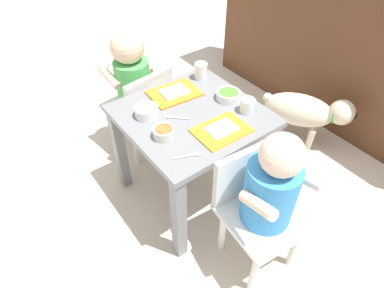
{
  "coord_description": "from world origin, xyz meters",
  "views": [
    {
      "loc": [
        0.84,
        -0.63,
        1.27
      ],
      "look_at": [
        0.0,
        0.0,
        0.31
      ],
      "focal_mm": 30.91,
      "sensor_mm": 36.0,
      "label": 1
    }
  ],
  "objects_px": {
    "food_tray_right": "(222,130)",
    "veggie_bowl_far": "(147,111)",
    "spoon_by_right_tray": "(174,117)",
    "veggie_bowl_near": "(228,95)",
    "seated_child_left": "(134,81)",
    "food_tray_left": "(174,93)",
    "dining_table": "(192,131)",
    "spoon_by_left_tray": "(190,155)",
    "dog": "(306,111)",
    "water_cup_right": "(201,72)",
    "water_cup_left": "(247,106)",
    "seated_child_right": "(268,190)",
    "cereal_bowl_right_side": "(164,132)"
  },
  "relations": [
    {
      "from": "food_tray_right",
      "to": "veggie_bowl_far",
      "type": "bearing_deg",
      "value": -145.16
    },
    {
      "from": "spoon_by_right_tray",
      "to": "veggie_bowl_near",
      "type": "bearing_deg",
      "value": 83.67
    },
    {
      "from": "seated_child_left",
      "to": "food_tray_right",
      "type": "xyz_separation_m",
      "value": [
        0.58,
        0.05,
        0.06
      ]
    },
    {
      "from": "veggie_bowl_near",
      "to": "food_tray_left",
      "type": "bearing_deg",
      "value": -135.84
    },
    {
      "from": "dining_table",
      "to": "spoon_by_left_tray",
      "type": "distance_m",
      "value": 0.26
    },
    {
      "from": "dog",
      "to": "veggie_bowl_far",
      "type": "xyz_separation_m",
      "value": [
        -0.16,
        -0.87,
        0.29
      ]
    },
    {
      "from": "food_tray_right",
      "to": "veggie_bowl_near",
      "type": "distance_m",
      "value": 0.22
    },
    {
      "from": "water_cup_right",
      "to": "veggie_bowl_far",
      "type": "xyz_separation_m",
      "value": [
        0.09,
        -0.34,
        -0.01
      ]
    },
    {
      "from": "dining_table",
      "to": "water_cup_left",
      "type": "bearing_deg",
      "value": 56.48
    },
    {
      "from": "seated_child_left",
      "to": "spoon_by_left_tray",
      "type": "relative_size",
      "value": 6.88
    },
    {
      "from": "seated_child_right",
      "to": "seated_child_left",
      "type": "bearing_deg",
      "value": -178.15
    },
    {
      "from": "cereal_bowl_right_side",
      "to": "spoon_by_left_tray",
      "type": "bearing_deg",
      "value": 6.57
    },
    {
      "from": "cereal_bowl_right_side",
      "to": "spoon_by_right_tray",
      "type": "relative_size",
      "value": 0.99
    },
    {
      "from": "food_tray_right",
      "to": "spoon_by_right_tray",
      "type": "relative_size",
      "value": 2.53
    },
    {
      "from": "seated_child_right",
      "to": "spoon_by_left_tray",
      "type": "relative_size",
      "value": 6.75
    },
    {
      "from": "water_cup_left",
      "to": "spoon_by_left_tray",
      "type": "distance_m",
      "value": 0.34
    },
    {
      "from": "spoon_by_left_tray",
      "to": "water_cup_right",
      "type": "bearing_deg",
      "value": 137.92
    },
    {
      "from": "dog",
      "to": "seated_child_right",
      "type": "bearing_deg",
      "value": -63.34
    },
    {
      "from": "cereal_bowl_right_side",
      "to": "veggie_bowl_far",
      "type": "relative_size",
      "value": 0.86
    },
    {
      "from": "spoon_by_left_tray",
      "to": "spoon_by_right_tray",
      "type": "height_order",
      "value": "same"
    },
    {
      "from": "dog",
      "to": "food_tray_left",
      "type": "xyz_separation_m",
      "value": [
        -0.22,
        -0.7,
        0.28
      ]
    },
    {
      "from": "dining_table",
      "to": "seated_child_left",
      "type": "relative_size",
      "value": 0.8
    },
    {
      "from": "food_tray_right",
      "to": "cereal_bowl_right_side",
      "type": "distance_m",
      "value": 0.22
    },
    {
      "from": "cereal_bowl_right_side",
      "to": "dog",
      "type": "bearing_deg",
      "value": 89.15
    },
    {
      "from": "seated_child_right",
      "to": "water_cup_left",
      "type": "distance_m",
      "value": 0.37
    },
    {
      "from": "seated_child_right",
      "to": "dog",
      "type": "height_order",
      "value": "seated_child_right"
    },
    {
      "from": "dog",
      "to": "food_tray_left",
      "type": "distance_m",
      "value": 0.78
    },
    {
      "from": "dining_table",
      "to": "water_cup_left",
      "type": "distance_m",
      "value": 0.25
    },
    {
      "from": "water_cup_left",
      "to": "spoon_by_left_tray",
      "type": "bearing_deg",
      "value": -78.32
    },
    {
      "from": "dog",
      "to": "water_cup_left",
      "type": "height_order",
      "value": "water_cup_left"
    },
    {
      "from": "spoon_by_left_tray",
      "to": "dog",
      "type": "bearing_deg",
      "value": 98.25
    },
    {
      "from": "cereal_bowl_right_side",
      "to": "veggie_bowl_near",
      "type": "relative_size",
      "value": 0.79
    },
    {
      "from": "cereal_bowl_right_side",
      "to": "spoon_by_right_tray",
      "type": "distance_m",
      "value": 0.12
    },
    {
      "from": "veggie_bowl_near",
      "to": "dog",
      "type": "bearing_deg",
      "value": 84.33
    },
    {
      "from": "water_cup_left",
      "to": "spoon_by_left_tray",
      "type": "relative_size",
      "value": 0.59
    },
    {
      "from": "food_tray_left",
      "to": "veggie_bowl_far",
      "type": "bearing_deg",
      "value": -70.7
    },
    {
      "from": "food_tray_right",
      "to": "veggie_bowl_near",
      "type": "relative_size",
      "value": 2.02
    },
    {
      "from": "dining_table",
      "to": "water_cup_left",
      "type": "xyz_separation_m",
      "value": [
        0.12,
        0.18,
        0.12
      ]
    },
    {
      "from": "seated_child_right",
      "to": "cereal_bowl_right_side",
      "type": "bearing_deg",
      "value": -156.31
    },
    {
      "from": "dog",
      "to": "food_tray_left",
      "type": "bearing_deg",
      "value": -107.39
    },
    {
      "from": "seated_child_left",
      "to": "food_tray_right",
      "type": "relative_size",
      "value": 3.28
    },
    {
      "from": "food_tray_left",
      "to": "veggie_bowl_near",
      "type": "height_order",
      "value": "veggie_bowl_near"
    },
    {
      "from": "spoon_by_left_tray",
      "to": "veggie_bowl_near",
      "type": "bearing_deg",
      "value": 118.38
    },
    {
      "from": "water_cup_right",
      "to": "food_tray_left",
      "type": "bearing_deg",
      "value": -79.15
    },
    {
      "from": "cereal_bowl_right_side",
      "to": "food_tray_left",
      "type": "bearing_deg",
      "value": 137.56
    },
    {
      "from": "food_tray_left",
      "to": "water_cup_left",
      "type": "distance_m",
      "value": 0.32
    },
    {
      "from": "veggie_bowl_near",
      "to": "spoon_by_left_tray",
      "type": "height_order",
      "value": "veggie_bowl_near"
    },
    {
      "from": "cereal_bowl_right_side",
      "to": "veggie_bowl_near",
      "type": "height_order",
      "value": "cereal_bowl_right_side"
    },
    {
      "from": "water_cup_left",
      "to": "veggie_bowl_near",
      "type": "relative_size",
      "value": 0.57
    },
    {
      "from": "seated_child_right",
      "to": "dog",
      "type": "xyz_separation_m",
      "value": [
        -0.36,
        0.72,
        -0.21
      ]
    }
  ]
}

